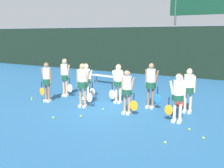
{
  "coord_description": "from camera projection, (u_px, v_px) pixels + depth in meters",
  "views": [
    {
      "loc": [
        5.07,
        -8.97,
        2.9
      ],
      "look_at": [
        0.05,
        0.05,
        0.93
      ],
      "focal_mm": 42.0,
      "sensor_mm": 36.0,
      "label": 1
    }
  ],
  "objects": [
    {
      "name": "ground_plane",
      "position": [
        110.0,
        106.0,
        10.67
      ],
      "size": [
        140.0,
        140.0,
        0.0
      ],
      "primitive_type": "plane",
      "color": "#235684"
    },
    {
      "name": "fence_windscreen",
      "position": [
        174.0,
        51.0,
        17.89
      ],
      "size": [
        60.0,
        0.08,
        3.47
      ],
      "color": "black",
      "rests_on": "ground_plane"
    },
    {
      "name": "scoreboard",
      "position": [
        201.0,
        10.0,
        17.36
      ],
      "size": [
        4.14,
        0.15,
        5.68
      ],
      "color": "#515156",
      "rests_on": "ground_plane"
    },
    {
      "name": "bench_courtside",
      "position": [
        105.0,
        77.0,
        15.56
      ],
      "size": [
        1.83,
        0.57,
        0.48
      ],
      "rotation": [
        0.0,
        0.0,
        -0.12
      ],
      "color": "silver",
      "rests_on": "ground_plane"
    },
    {
      "name": "player_0",
      "position": [
        47.0,
        79.0,
        11.24
      ],
      "size": [
        0.63,
        0.36,
        1.72
      ],
      "rotation": [
        0.0,
        0.0,
        0.11
      ],
      "color": "#8C664C",
      "rests_on": "ground_plane"
    },
    {
      "name": "player_1",
      "position": [
        83.0,
        81.0,
        10.38
      ],
      "size": [
        0.67,
        0.41,
        1.77
      ],
      "rotation": [
        0.0,
        0.0,
        0.19
      ],
      "color": "tan",
      "rests_on": "ground_plane"
    },
    {
      "name": "player_2",
      "position": [
        127.0,
        88.0,
        9.48
      ],
      "size": [
        0.66,
        0.37,
        1.65
      ],
      "rotation": [
        0.0,
        0.0,
        0.03
      ],
      "color": "tan",
      "rests_on": "ground_plane"
    },
    {
      "name": "player_3",
      "position": [
        178.0,
        93.0,
        8.57
      ],
      "size": [
        0.68,
        0.4,
        1.66
      ],
      "rotation": [
        0.0,
        0.0,
        0.01
      ],
      "color": "beige",
      "rests_on": "ground_plane"
    },
    {
      "name": "player_4",
      "position": [
        65.0,
        74.0,
        12.23
      ],
      "size": [
        0.61,
        0.33,
        1.77
      ],
      "rotation": [
        0.0,
        0.0,
        0.14
      ],
      "color": "tan",
      "rests_on": "ground_plane"
    },
    {
      "name": "player_5",
      "position": [
        86.0,
        78.0,
        11.68
      ],
      "size": [
        0.68,
        0.41,
        1.62
      ],
      "rotation": [
        0.0,
        0.0,
        0.21
      ],
      "color": "beige",
      "rests_on": "ground_plane"
    },
    {
      "name": "player_6",
      "position": [
        118.0,
        80.0,
        11.02
      ],
      "size": [
        0.68,
        0.39,
        1.67
      ],
      "rotation": [
        0.0,
        0.0,
        -0.03
      ],
      "color": "beige",
      "rests_on": "ground_plane"
    },
    {
      "name": "player_7",
      "position": [
        151.0,
        82.0,
        10.24
      ],
      "size": [
        0.67,
        0.4,
        1.79
      ],
      "rotation": [
        0.0,
        0.0,
        0.01
      ],
      "color": "#8C664C",
      "rests_on": "ground_plane"
    },
    {
      "name": "player_8",
      "position": [
        188.0,
        87.0,
        9.65
      ],
      "size": [
        0.7,
        0.41,
        1.67
      ],
      "rotation": [
        0.0,
        0.0,
        0.0
      ],
      "color": "beige",
      "rests_on": "ground_plane"
    },
    {
      "name": "tennis_ball_0",
      "position": [
        165.0,
        142.0,
        7.04
      ],
      "size": [
        0.07,
        0.07,
        0.07
      ],
      "primitive_type": "sphere",
      "color": "#CCE033",
      "rests_on": "ground_plane"
    },
    {
      "name": "tennis_ball_1",
      "position": [
        155.0,
        101.0,
        11.42
      ],
      "size": [
        0.07,
        0.07,
        0.07
      ],
      "primitive_type": "sphere",
      "color": "#CCE033",
      "rests_on": "ground_plane"
    },
    {
      "name": "tennis_ball_2",
      "position": [
        84.0,
        103.0,
        11.14
      ],
      "size": [
        0.07,
        0.07,
        0.07
      ],
      "primitive_type": "sphere",
      "color": "#CCE033",
      "rests_on": "ground_plane"
    },
    {
      "name": "tennis_ball_3",
      "position": [
        32.0,
        100.0,
        11.64
      ],
      "size": [
        0.07,
        0.07,
        0.07
      ],
      "primitive_type": "sphere",
      "color": "#CCE033",
      "rests_on": "ground_plane"
    },
    {
      "name": "tennis_ball_4",
      "position": [
        32.0,
        98.0,
        11.95
      ],
      "size": [
        0.06,
        0.06,
        0.06
      ],
      "primitive_type": "sphere",
      "color": "#CCE033",
      "rests_on": "ground_plane"
    },
    {
      "name": "tennis_ball_5",
      "position": [
        80.0,
        97.0,
        12.06
      ],
      "size": [
        0.07,
        0.07,
        0.07
      ],
      "primitive_type": "sphere",
      "color": "#CCE033",
      "rests_on": "ground_plane"
    },
    {
      "name": "tennis_ball_6",
      "position": [
        103.0,
        109.0,
        10.14
      ],
      "size": [
        0.06,
        0.06,
        0.06
      ],
      "primitive_type": "sphere",
      "color": "#CCE033",
      "rests_on": "ground_plane"
    },
    {
      "name": "tennis_ball_7",
      "position": [
        53.0,
        118.0,
        9.11
      ],
      "size": [
        0.07,
        0.07,
        0.07
      ],
      "primitive_type": "sphere",
      "color": "#CCE033",
      "rests_on": "ground_plane"
    },
    {
      "name": "tennis_ball_8",
      "position": [
        81.0,
        116.0,
        9.3
      ],
      "size": [
        0.07,
        0.07,
        0.07
      ],
      "primitive_type": "sphere",
      "color": "#CCE033",
      "rests_on": "ground_plane"
    },
    {
      "name": "tennis_ball_9",
      "position": [
        203.0,
        138.0,
        7.35
      ],
      "size": [
        0.06,
        0.06,
        0.06
      ],
      "primitive_type": "sphere",
      "color": "#CCE033",
      "rests_on": "ground_plane"
    },
    {
      "name": "tennis_ball_10",
      "position": [
        189.0,
        129.0,
        7.99
      ],
      "size": [
        0.07,
        0.07,
        0.07
      ],
      "primitive_type": "sphere",
      "color": "#CCE033",
      "rests_on": "ground_plane"
    }
  ]
}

